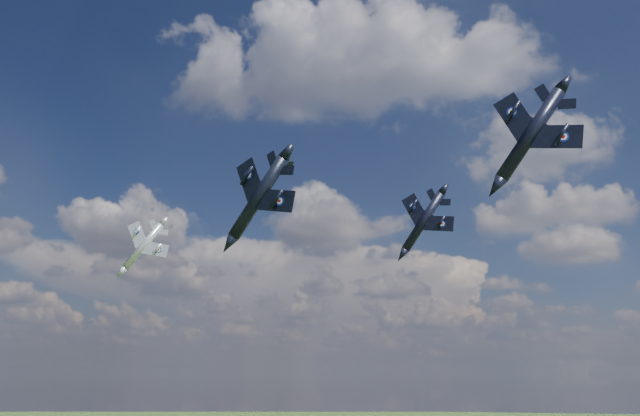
% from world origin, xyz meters
% --- Properties ---
extents(jet_lead_navy, '(15.99, 19.23, 10.15)m').
position_xyz_m(jet_lead_navy, '(-1.34, 2.82, 81.14)').
color(jet_lead_navy, black).
extents(jet_right_navy, '(13.43, 16.96, 9.02)m').
position_xyz_m(jet_right_navy, '(31.17, -4.99, 83.81)').
color(jet_right_navy, black).
extents(jet_high_navy, '(13.77, 17.16, 8.94)m').
position_xyz_m(jet_high_navy, '(17.70, 32.35, 83.97)').
color(jet_high_navy, black).
extents(jet_left_silver, '(11.44, 14.94, 8.24)m').
position_xyz_m(jet_left_silver, '(-31.67, 29.69, 81.46)').
color(jet_left_silver, '#B3B7BE').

